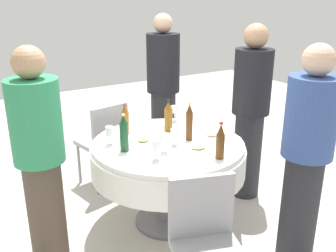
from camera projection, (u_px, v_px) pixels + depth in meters
ground_plane at (168, 221)px, 3.29m from camera, size 10.00×10.00×0.00m
dining_table at (168, 159)px, 3.10m from camera, size 1.25×1.25×0.74m
bottle_dark_green_right at (124, 134)px, 2.83m from camera, size 0.07×0.07×0.29m
bottle_brown_near at (220, 142)px, 2.71m from camera, size 0.06×0.06×0.27m
bottle_amber_north at (125, 121)px, 3.17m from camera, size 0.07×0.07×0.27m
bottle_amber_east at (168, 117)px, 3.25m from camera, size 0.07×0.07×0.28m
bottle_brown_front at (189, 123)px, 3.04m from camera, size 0.06×0.06×0.31m
wine_glass_east at (110, 132)px, 2.96m from camera, size 0.06×0.06×0.15m
wine_glass_front at (175, 110)px, 3.51m from camera, size 0.07×0.07×0.15m
wine_glass_left at (174, 134)px, 2.95m from camera, size 0.06×0.06×0.14m
wine_glass_west at (156, 146)px, 2.68m from camera, size 0.06×0.06×0.15m
wine_glass_mid at (164, 139)px, 2.81m from camera, size 0.07×0.07×0.14m
plate_mid at (198, 149)px, 2.89m from camera, size 0.26×0.26×0.04m
plate_inner at (154, 124)px, 3.44m from camera, size 0.25×0.25×0.02m
plate_rear at (213, 136)px, 3.14m from camera, size 0.23×0.23×0.04m
plate_outer at (143, 142)px, 3.02m from camera, size 0.20×0.20×0.04m
spoon_near at (171, 137)px, 3.14m from camera, size 0.04×0.18×0.00m
person_right at (163, 93)px, 3.98m from camera, size 0.34×0.34×1.69m
person_near at (306, 156)px, 2.57m from camera, size 0.34×0.34×1.58m
person_north at (250, 110)px, 3.47m from camera, size 0.34×0.34×1.63m
person_east at (40, 158)px, 2.55m from camera, size 0.34×0.34×1.57m
chair_left at (105, 138)px, 3.74m from camera, size 0.47×0.47×0.87m
chair_west at (206, 238)px, 2.22m from camera, size 0.51×0.51×0.87m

